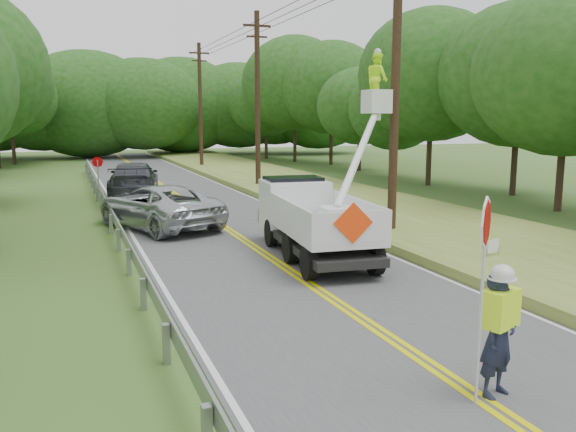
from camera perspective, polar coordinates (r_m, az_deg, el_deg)
name	(u,v)px	position (r m, az deg, el deg)	size (l,w,h in m)	color
ground	(408,351)	(10.89, 11.62, -12.78)	(140.00, 140.00, 0.00)	#3E591D
road	(216,222)	(23.47, -6.98, -0.56)	(7.20, 96.00, 0.03)	#454547
guardrail	(109,211)	(23.67, -17.03, 0.50)	(0.18, 48.00, 0.77)	gray
utility_poles	(304,92)	(27.57, 1.58, 11.97)	(1.60, 43.30, 10.00)	black
tall_grass_verge	(374,209)	(26.05, 8.35, 0.72)	(7.00, 96.00, 0.30)	olive
treeline_right	(400,84)	(40.15, 10.81, 12.50)	(11.29, 55.65, 11.56)	#332319
treeline_horizon	(112,104)	(64.96, -16.74, 10.38)	(56.36, 14.07, 10.95)	#184611
flagger	(499,326)	(9.22, 19.84, -10.06)	(1.12, 0.70, 3.03)	#191E33
bucket_truck	(314,204)	(18.17, 2.51, 1.17)	(4.75, 6.38, 6.20)	black
suv_silver	(159,206)	(22.43, -12.49, 0.93)	(2.69, 5.83, 1.62)	#B8BDC1
suv_darkgrey	(134,179)	(32.18, -14.78, 3.52)	(2.47, 6.08, 1.76)	#393B41
stop_sign_permanent	(98,174)	(28.40, -18.01, 3.90)	(0.50, 0.06, 2.35)	gray
yard_sign	(493,247)	(17.32, 19.35, -2.87)	(0.50, 0.19, 0.75)	white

